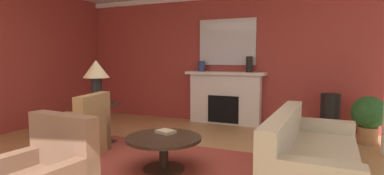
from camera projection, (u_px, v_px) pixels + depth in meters
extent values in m
plane|color=tan|center=(147.00, 168.00, 4.16)|extent=(9.27, 9.27, 0.00)
cube|color=#9E3833|center=(223.00, 58.00, 7.03)|extent=(7.73, 0.12, 2.95)
cube|color=#993D33|center=(164.00, 169.00, 4.07)|extent=(3.51, 2.32, 0.01)
cube|color=white|center=(225.00, 99.00, 6.88)|extent=(1.60, 0.25, 1.12)
cube|color=black|center=(225.00, 109.00, 6.89)|extent=(0.70, 0.26, 0.60)
cube|color=white|center=(225.00, 73.00, 6.80)|extent=(1.80, 0.35, 0.06)
cube|color=silver|center=(227.00, 42.00, 6.87)|extent=(1.30, 0.04, 1.03)
cube|color=#BCB299|center=(314.00, 169.00, 3.49)|extent=(0.95, 2.12, 0.45)
cube|color=#BCB299|center=(283.00, 129.00, 3.60)|extent=(0.25, 2.10, 0.40)
cube|color=#BCB299|center=(319.00, 141.00, 4.34)|extent=(0.90, 0.22, 0.62)
cube|color=#9E7A4C|center=(75.00, 141.00, 4.66)|extent=(0.95, 0.95, 0.44)
cube|color=#9E7A4C|center=(93.00, 111.00, 4.55)|extent=(0.33, 0.82, 0.51)
cube|color=#9E7A4C|center=(86.00, 131.00, 4.97)|extent=(0.81, 0.31, 0.60)
cube|color=#9E7A4C|center=(61.00, 142.00, 4.33)|extent=(0.81, 0.31, 0.60)
cube|color=brown|center=(63.00, 140.00, 2.95)|extent=(0.81, 0.23, 0.51)
cylinder|color=#2D2319|center=(164.00, 138.00, 4.03)|extent=(1.00, 1.00, 0.04)
cylinder|color=#2D2319|center=(164.00, 155.00, 4.05)|extent=(0.12, 0.12, 0.41)
cylinder|color=#2D2319|center=(164.00, 169.00, 4.07)|extent=(0.56, 0.56, 0.03)
cube|color=#2D2319|center=(97.00, 105.00, 5.24)|extent=(0.56, 0.56, 0.04)
cube|color=#2D2319|center=(98.00, 125.00, 5.28)|extent=(0.10, 0.10, 0.66)
cube|color=#2D2319|center=(98.00, 143.00, 5.31)|extent=(0.45, 0.45, 0.04)
cylinder|color=black|center=(97.00, 91.00, 5.22)|extent=(0.18, 0.18, 0.45)
cone|color=#C6B284|center=(96.00, 69.00, 5.18)|extent=(0.44, 0.44, 0.30)
cylinder|color=black|center=(249.00, 64.00, 6.54)|extent=(0.14, 0.14, 0.34)
cylinder|color=navy|center=(201.00, 66.00, 6.98)|extent=(0.16, 0.16, 0.24)
cylinder|color=black|center=(330.00, 115.00, 5.76)|extent=(0.35, 0.35, 0.82)
cube|color=tan|center=(166.00, 132.00, 4.22)|extent=(0.29, 0.26, 0.04)
cylinder|color=#A8754C|center=(367.00, 135.00, 5.29)|extent=(0.32, 0.32, 0.30)
sphere|color=#28602D|center=(369.00, 112.00, 5.25)|extent=(0.56, 0.56, 0.56)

